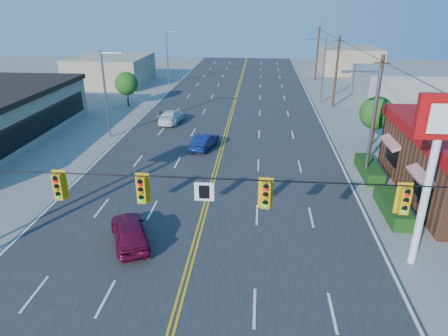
# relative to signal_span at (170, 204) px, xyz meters

# --- Properties ---
(ground) EXTENTS (160.00, 160.00, 0.00)m
(ground) POSITION_rel_signal_span_xyz_m (0.12, 0.00, -4.89)
(ground) COLOR gray
(ground) RESTS_ON ground
(road) EXTENTS (20.00, 120.00, 0.06)m
(road) POSITION_rel_signal_span_xyz_m (0.12, 20.00, -4.86)
(road) COLOR #2D2D30
(road) RESTS_ON ground
(signal_span) EXTENTS (24.32, 0.34, 9.00)m
(signal_span) POSITION_rel_signal_span_xyz_m (0.00, 0.00, 0.00)
(signal_span) COLOR #47301E
(signal_span) RESTS_ON ground
(kfc_pylon) EXTENTS (2.20, 0.36, 8.50)m
(kfc_pylon) POSITION_rel_signal_span_xyz_m (11.12, 4.00, 1.16)
(kfc_pylon) COLOR white
(kfc_pylon) RESTS_ON ground
(streetlight_se) EXTENTS (2.55, 0.25, 8.00)m
(streetlight_se) POSITION_rel_signal_span_xyz_m (10.91, 14.00, -0.37)
(streetlight_se) COLOR gray
(streetlight_se) RESTS_ON ground
(streetlight_ne) EXTENTS (2.55, 0.25, 8.00)m
(streetlight_ne) POSITION_rel_signal_span_xyz_m (10.91, 38.00, -0.37)
(streetlight_ne) COLOR gray
(streetlight_ne) RESTS_ON ground
(streetlight_sw) EXTENTS (2.55, 0.25, 8.00)m
(streetlight_sw) POSITION_rel_signal_span_xyz_m (-10.67, 22.00, -0.37)
(streetlight_sw) COLOR gray
(streetlight_sw) RESTS_ON ground
(streetlight_nw) EXTENTS (2.55, 0.25, 8.00)m
(streetlight_nw) POSITION_rel_signal_span_xyz_m (-10.67, 48.00, -0.37)
(streetlight_nw) COLOR gray
(streetlight_nw) RESTS_ON ground
(utility_pole_near) EXTENTS (0.28, 0.28, 8.40)m
(utility_pole_near) POSITION_rel_signal_span_xyz_m (12.32, 18.00, -0.69)
(utility_pole_near) COLOR #47301E
(utility_pole_near) RESTS_ON ground
(utility_pole_mid) EXTENTS (0.28, 0.28, 8.40)m
(utility_pole_mid) POSITION_rel_signal_span_xyz_m (12.32, 36.00, -0.69)
(utility_pole_mid) COLOR #47301E
(utility_pole_mid) RESTS_ON ground
(utility_pole_far) EXTENTS (0.28, 0.28, 8.40)m
(utility_pole_far) POSITION_rel_signal_span_xyz_m (12.32, 54.00, -0.69)
(utility_pole_far) COLOR #47301E
(utility_pole_far) RESTS_ON ground
(tree_kfc_rear) EXTENTS (2.94, 2.94, 4.41)m
(tree_kfc_rear) POSITION_rel_signal_span_xyz_m (13.62, 22.00, -1.95)
(tree_kfc_rear) COLOR #47301E
(tree_kfc_rear) RESTS_ON ground
(tree_west) EXTENTS (2.80, 2.80, 4.20)m
(tree_west) POSITION_rel_signal_span_xyz_m (-12.88, 34.00, -2.09)
(tree_west) COLOR #47301E
(tree_west) RESTS_ON ground
(bld_east_mid) EXTENTS (12.00, 10.00, 4.00)m
(bld_east_mid) POSITION_rel_signal_span_xyz_m (22.12, 40.00, -2.89)
(bld_east_mid) COLOR gray
(bld_east_mid) RESTS_ON ground
(bld_west_far) EXTENTS (11.00, 12.00, 4.20)m
(bld_west_far) POSITION_rel_signal_span_xyz_m (-19.88, 48.00, -2.79)
(bld_west_far) COLOR tan
(bld_west_far) RESTS_ON ground
(bld_east_far) EXTENTS (10.00, 10.00, 4.40)m
(bld_east_far) POSITION_rel_signal_span_xyz_m (19.12, 62.00, -2.69)
(bld_east_far) COLOR tan
(bld_east_far) RESTS_ON ground
(car_magenta) EXTENTS (3.35, 4.58, 1.45)m
(car_magenta) POSITION_rel_signal_span_xyz_m (-3.36, 4.33, -4.16)
(car_magenta) COLOR maroon
(car_magenta) RESTS_ON ground
(car_blue) EXTENTS (2.28, 4.12, 1.29)m
(car_blue) POSITION_rel_signal_span_xyz_m (-1.38, 19.47, -4.24)
(car_blue) COLOR #0D194F
(car_blue) RESTS_ON ground
(car_white) EXTENTS (2.39, 4.87, 1.36)m
(car_white) POSITION_rel_signal_span_xyz_m (-5.95, 27.11, -4.20)
(car_white) COLOR white
(car_white) RESTS_ON ground
(car_silver) EXTENTS (2.61, 4.27, 1.11)m
(car_silver) POSITION_rel_signal_span_xyz_m (-6.82, 28.34, -4.33)
(car_silver) COLOR gray
(car_silver) RESTS_ON ground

